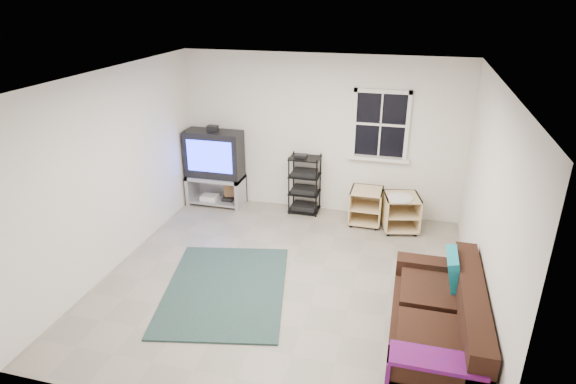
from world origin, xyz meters
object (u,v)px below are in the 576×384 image
(av_rack, at_px, (305,188))
(side_table_left, at_px, (366,205))
(tv_unit, at_px, (215,162))
(side_table_right, at_px, (400,210))
(sofa, at_px, (438,327))

(av_rack, bearing_deg, side_table_left, -7.80)
(av_rack, bearing_deg, tv_unit, -177.79)
(tv_unit, bearing_deg, side_table_right, -3.51)
(side_table_left, xyz_separation_m, sofa, (1.04, -2.87, 0.00))
(side_table_left, height_order, sofa, sofa)
(tv_unit, distance_m, side_table_right, 3.18)
(av_rack, height_order, side_table_left, av_rack)
(tv_unit, relative_size, side_table_left, 2.43)
(side_table_right, bearing_deg, sofa, -79.74)
(av_rack, relative_size, side_table_right, 1.61)
(av_rack, relative_size, sofa, 0.51)
(tv_unit, xyz_separation_m, side_table_right, (3.15, -0.19, -0.44))
(av_rack, xyz_separation_m, side_table_right, (1.59, -0.25, -0.10))
(side_table_right, bearing_deg, tv_unit, 176.49)
(sofa, bearing_deg, side_table_right, 100.26)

